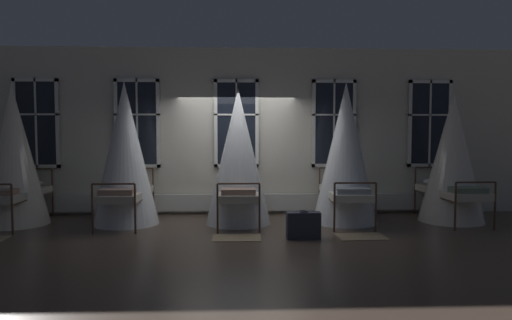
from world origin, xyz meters
name	(u,v)px	position (x,y,z in m)	size (l,w,h in m)	color
ground	(237,224)	(0.00, 0.00, 0.00)	(25.90, 25.90, 0.00)	#4C3D33
back_wall_with_windows	(237,131)	(0.00, 1.23, 1.78)	(13.95, 0.10, 3.56)	beige
window_bank	(237,165)	(0.00, 1.11, 1.06)	(9.34, 0.10, 2.81)	black
cot_first	(14,157)	(-4.22, 0.13, 1.29)	(1.25, 1.82, 2.67)	#4C3323
cot_second	(125,155)	(-2.12, 0.10, 1.32)	(1.25, 1.82, 2.72)	#4C3323
cot_third	(238,159)	(0.03, 0.06, 1.25)	(1.25, 1.82, 2.59)	#4C3323
cot_fourth	(346,155)	(2.11, 0.08, 1.32)	(1.25, 1.84, 2.72)	#4C3323
cot_fifth	(452,159)	(4.23, 0.10, 1.23)	(1.25, 1.84, 2.53)	#4C3323
rug_third	(237,238)	(0.00, -1.19, 0.01)	(0.80, 0.56, 0.01)	#8E7A5B
rug_fourth	(361,236)	(2.10, -1.19, 0.01)	(0.80, 0.56, 0.01)	#8E7A5B
suitcase_dark	(304,225)	(1.10, -1.27, 0.22)	(0.57, 0.23, 0.47)	#2D3342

